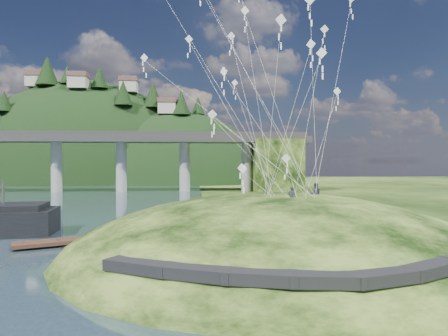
{
  "coord_description": "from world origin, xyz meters",
  "views": [
    {
      "loc": [
        1.33,
        -29.51,
        7.62
      ],
      "look_at": [
        4.0,
        6.0,
        7.0
      ],
      "focal_mm": 32.0,
      "sensor_mm": 36.0,
      "label": 1
    }
  ],
  "objects": [
    {
      "name": "bridge",
      "position": [
        -26.46,
        70.07,
        9.7
      ],
      "size": [
        160.0,
        11.0,
        15.0
      ],
      "color": "#2D2B2B",
      "rests_on": "ground"
    },
    {
      "name": "wooden_dock",
      "position": [
        -8.32,
        8.07,
        0.4
      ],
      "size": [
        12.51,
        7.1,
        0.91
      ],
      "color": "#361F16",
      "rests_on": "ground"
    },
    {
      "name": "kite_swarm",
      "position": [
        6.4,
        4.15,
        17.49
      ],
      "size": [
        20.14,
        12.82,
        20.84
      ],
      "color": "white",
      "rests_on": "ground"
    },
    {
      "name": "ground",
      "position": [
        0.0,
        0.0,
        0.0
      ],
      "size": [
        320.0,
        320.0,
        0.0
      ],
      "primitive_type": "plane",
      "color": "black",
      "rests_on": "ground"
    },
    {
      "name": "far_ridge",
      "position": [
        -43.58,
        122.17,
        -7.44
      ],
      "size": [
        153.0,
        70.0,
        94.5
      ],
      "color": "black",
      "rests_on": "ground"
    },
    {
      "name": "grass_hill",
      "position": [
        8.0,
        2.0,
        -1.5
      ],
      "size": [
        36.0,
        32.0,
        13.0
      ],
      "color": "black",
      "rests_on": "ground"
    },
    {
      "name": "kite_flyers",
      "position": [
        10.68,
        1.92,
        5.81
      ],
      "size": [
        3.55,
        3.6,
        1.89
      ],
      "color": "#23252F",
      "rests_on": "ground"
    },
    {
      "name": "footpath",
      "position": [
        7.46,
        -9.74,
        2.08
      ],
      "size": [
        22.29,
        5.84,
        0.83
      ],
      "color": "black",
      "rests_on": "ground"
    }
  ]
}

